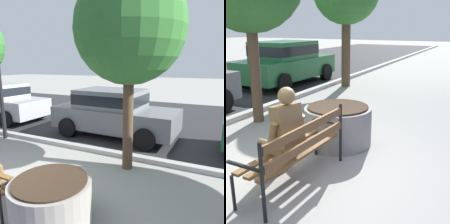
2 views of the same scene
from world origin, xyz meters
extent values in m
cube|color=#2D2D30|center=(0.00, 7.50, 0.00)|extent=(60.00, 9.00, 0.01)
cube|color=#B2AFA8|center=(0.00, 2.90, 0.06)|extent=(60.00, 0.20, 0.12)
cylinder|color=black|center=(0.70, 0.29, 0.23)|extent=(0.04, 0.04, 0.45)
cube|color=black|center=(0.70, 0.09, 0.62)|extent=(0.05, 0.48, 0.03)
cube|color=olive|center=(-0.29, 0.56, 0.04)|extent=(0.16, 0.26, 0.07)
cylinder|color=olive|center=(-0.13, 0.46, 0.25)|extent=(0.11, 0.11, 0.50)
cube|color=olive|center=(-0.11, 0.52, 0.04)|extent=(0.16, 0.26, 0.07)
cube|color=olive|center=(0.02, 0.53, 0.08)|extent=(0.31, 0.24, 0.16)
cylinder|color=gray|center=(1.34, 0.19, 0.34)|extent=(1.21, 1.21, 0.68)
cylinder|color=#38281C|center=(1.34, 0.19, 0.70)|extent=(1.09, 1.09, 0.03)
cylinder|color=brown|center=(1.68, 2.39, 1.14)|extent=(0.23, 0.23, 2.28)
sphere|color=#387A33|center=(1.68, 2.39, 3.09)|extent=(2.32, 2.32, 2.32)
cube|color=#B7B7BC|center=(-5.06, 4.48, 0.61)|extent=(4.15, 1.82, 0.70)
cylinder|color=black|center=(-3.70, 5.29, 0.32)|extent=(0.65, 0.24, 0.64)
cylinder|color=black|center=(-3.75, 3.59, 0.32)|extent=(0.65, 0.24, 0.64)
cylinder|color=black|center=(-6.36, 5.37, 0.32)|extent=(0.65, 0.24, 0.64)
cube|color=slate|center=(0.40, 4.48, 0.61)|extent=(4.15, 1.82, 0.70)
cube|color=slate|center=(0.25, 4.49, 1.26)|extent=(2.18, 1.63, 0.60)
cube|color=black|center=(0.25, 4.49, 1.26)|extent=(2.19, 1.65, 0.33)
cylinder|color=black|center=(1.76, 5.29, 0.32)|extent=(0.65, 0.24, 0.64)
cylinder|color=black|center=(1.71, 3.59, 0.32)|extent=(0.65, 0.24, 0.64)
cylinder|color=black|center=(-0.91, 5.37, 0.32)|extent=(0.65, 0.24, 0.64)
cylinder|color=black|center=(-0.96, 3.67, 0.32)|extent=(0.65, 0.24, 0.64)
cylinder|color=black|center=(-2.73, 2.66, 1.80)|extent=(0.12, 0.12, 3.60)
camera|label=1|loc=(3.44, -2.10, 2.36)|focal=35.63mm
camera|label=2|loc=(-3.19, -2.10, 2.09)|focal=47.18mm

